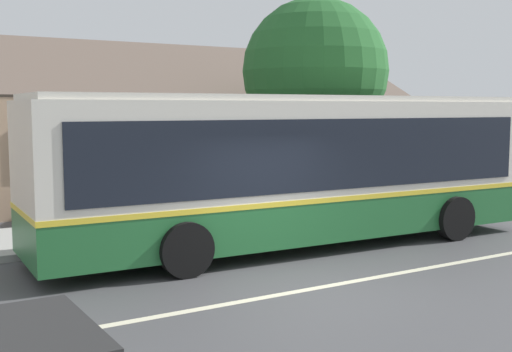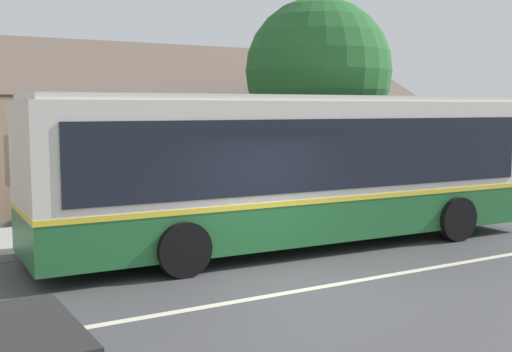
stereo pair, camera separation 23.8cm
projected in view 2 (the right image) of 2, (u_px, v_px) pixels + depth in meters
name	position (u px, v px, depth m)	size (l,w,h in m)	color
ground_plane	(309.00, 289.00, 10.62)	(300.00, 300.00, 0.00)	#424244
sidewalk_far	(170.00, 227.00, 15.77)	(60.00, 3.00, 0.15)	#9E9E99
lane_divider_stripe	(309.00, 289.00, 10.62)	(60.00, 0.16, 0.01)	beige
community_building	(10.00, 146.00, 20.63)	(27.78, 8.21, 6.30)	tan
transit_bus	(296.00, 166.00, 13.76)	(11.42, 3.04, 3.24)	#236633
street_tree_primary	(321.00, 75.00, 18.64)	(4.22, 4.22, 6.15)	#4C3828
bus_stop_sign	(448.00, 154.00, 18.96)	(0.36, 0.07, 2.40)	gray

